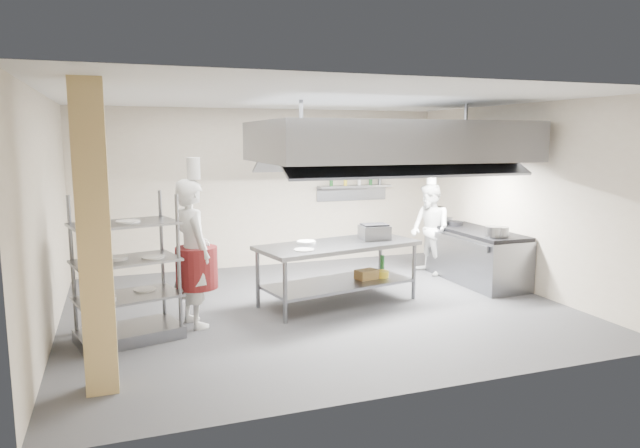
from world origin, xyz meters
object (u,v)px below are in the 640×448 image
object	(u,v)px
chef_head	(193,253)
island	(338,273)
cooking_range	(476,258)
chef_plating	(94,270)
chef_line	(430,229)
griddle	(374,232)
pass_rack	(126,268)
stockpot	(493,232)

from	to	relation	value
chef_head	island	bearing A→B (deg)	-98.31
cooking_range	chef_plating	size ratio (longest dim) A/B	1.21
island	chef_line	xyz separation A→B (m)	(2.23, 1.14, 0.37)
chef_plating	griddle	xyz separation A→B (m)	(4.02, 0.36, 0.19)
cooking_range	griddle	size ratio (longest dim) A/B	4.62
pass_rack	griddle	bearing A→B (deg)	-3.05
chef_plating	stockpot	size ratio (longest dim) A/B	6.62
cooking_range	griddle	xyz separation A→B (m)	(-2.06, -0.26, 0.60)
chef_line	chef_head	bearing A→B (deg)	-76.17
chef_head	cooking_range	bearing A→B (deg)	-98.27
chef_head	griddle	world-z (taller)	chef_head
chef_line	pass_rack	bearing A→B (deg)	-75.98
chef_head	chef_line	xyz separation A→B (m)	(4.39, 1.46, -0.15)
chef_plating	stockpot	bearing A→B (deg)	92.98
griddle	chef_line	bearing A→B (deg)	36.29
chef_head	griddle	distance (m)	2.85
chef_line	chef_plating	size ratio (longest dim) A/B	1.00
chef_line	cooking_range	bearing A→B (deg)	28.32
chef_line	chef_plating	distance (m)	5.76
cooking_range	griddle	distance (m)	2.16
chef_head	chef_line	size ratio (longest dim) A/B	1.18
island	chef_line	distance (m)	2.54
pass_rack	chef_plating	bearing A→B (deg)	119.72
cooking_range	chef_line	size ratio (longest dim) A/B	1.21
chef_head	stockpot	bearing A→B (deg)	-106.25
island	chef_head	world-z (taller)	chef_head
chef_line	stockpot	world-z (taller)	chef_line
cooking_range	stockpot	bearing A→B (deg)	-105.35
cooking_range	stockpot	xyz separation A→B (m)	(-0.19, -0.69, 0.57)
chef_line	stockpot	xyz separation A→B (m)	(0.29, -1.43, 0.16)
cooking_range	chef_plating	xyz separation A→B (m)	(-6.08, -0.62, 0.40)
island	pass_rack	bearing A→B (deg)	179.54
pass_rack	chef_plating	distance (m)	0.55
island	chef_plating	xyz separation A→B (m)	(-3.37, -0.22, 0.37)
island	cooking_range	size ratio (longest dim) A/B	1.20
island	griddle	size ratio (longest dim) A/B	5.54
chef_head	pass_rack	bearing A→B (deg)	92.95
pass_rack	griddle	world-z (taller)	pass_rack
pass_rack	cooking_range	bearing A→B (deg)	-4.63
cooking_range	chef_plating	bearing A→B (deg)	-174.13
island	chef_plating	size ratio (longest dim) A/B	1.46
pass_rack	chef_head	xyz separation A→B (m)	(0.83, 0.30, 0.07)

